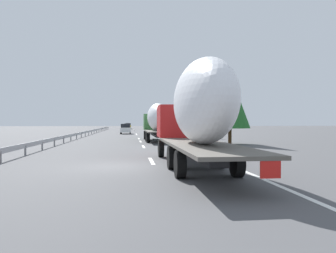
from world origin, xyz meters
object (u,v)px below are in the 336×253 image
(truck_lead, at_px, (157,120))
(car_white_van, at_px, (126,129))
(truck_trailing, at_px, (197,111))
(car_yellow_coupe, at_px, (128,126))
(car_silver_hatch, at_px, (127,126))
(road_sign, at_px, (163,122))

(truck_lead, bearing_deg, car_white_van, 8.80)
(truck_lead, distance_m, truck_trailing, 21.55)
(truck_lead, xyz_separation_m, car_yellow_coupe, (74.61, 3.44, -1.43))
(truck_lead, xyz_separation_m, truck_trailing, (-21.55, 0.00, 0.24))
(car_white_van, bearing_deg, car_silver_hatch, -0.00)
(car_white_van, relative_size, car_silver_hatch, 0.99)
(truck_lead, bearing_deg, car_silver_hatch, 3.55)
(truck_lead, height_order, car_yellow_coupe, truck_lead)
(truck_lead, distance_m, car_white_van, 24.30)
(truck_trailing, height_order, car_silver_hatch, truck_trailing)
(car_yellow_coupe, bearing_deg, car_silver_hatch, 178.98)
(car_white_van, distance_m, car_silver_hatch, 35.77)
(car_silver_hatch, bearing_deg, truck_trailing, -177.39)
(truck_lead, height_order, car_white_van, truck_lead)
(truck_lead, bearing_deg, road_sign, -7.25)
(truck_lead, xyz_separation_m, car_white_van, (23.97, 3.71, -1.43))
(car_white_van, bearing_deg, truck_lead, -171.20)
(truck_lead, bearing_deg, car_yellow_coupe, 2.64)
(truck_trailing, relative_size, road_sign, 4.78)
(truck_lead, relative_size, road_sign, 4.09)
(truck_trailing, bearing_deg, car_silver_hatch, 2.61)
(car_white_van, xyz_separation_m, car_silver_hatch, (35.77, -0.00, -0.02))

